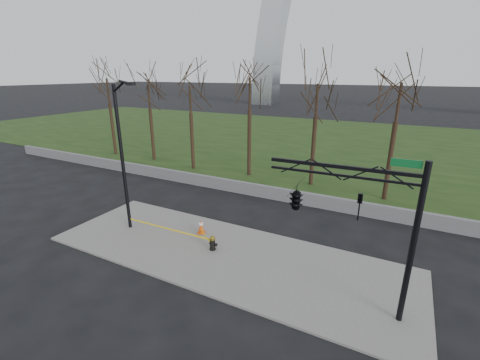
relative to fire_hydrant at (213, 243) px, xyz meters
The scene contains 10 objects.
ground 0.79m from the fire_hydrant, ahead, with size 500.00×500.00×0.00m, color black.
sidewalk 0.76m from the fire_hydrant, ahead, with size 18.00×6.00×0.10m, color slate.
grass_strip 29.97m from the fire_hydrant, 88.78° to the left, with size 120.00×40.00×0.06m, color #1A3111.
guardrail 7.99m from the fire_hydrant, 85.43° to the left, with size 60.00×0.30×0.90m, color #59595B.
tree_row 14.25m from the fire_hydrant, 119.11° to the left, with size 31.40×4.00×8.80m.
fire_hydrant is the anchor object (origin of this frame).
traffic_cone 1.93m from the fire_hydrant, 141.48° to the left, with size 0.53×0.53×0.79m.
street_light 6.81m from the fire_hydrant, behind, with size 2.30×0.98×8.21m.
traffic_signal_mast 6.52m from the fire_hydrant, 12.07° to the right, with size 5.10×2.51×6.00m.
caution_tape 2.26m from the fire_hydrant, behind, with size 5.54×1.28×0.41m.
Camera 1 is at (7.10, -11.86, 8.52)m, focal length 23.98 mm.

